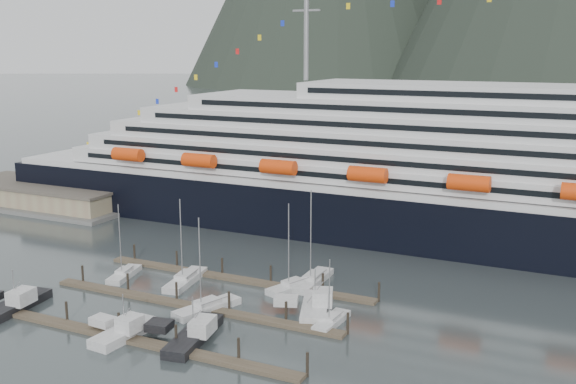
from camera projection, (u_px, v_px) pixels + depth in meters
name	position (u px, v px, depth m)	size (l,w,h in m)	color
ground	(208.00, 321.00, 92.82)	(1600.00, 1600.00, 0.00)	#414B4C
cruise_ship	(500.00, 183.00, 126.01)	(210.00, 30.40, 50.30)	black
warehouse	(45.00, 197.00, 159.86)	(46.00, 20.00, 5.80)	#595956
dock_near	(133.00, 339.00, 86.07)	(48.18, 2.28, 3.20)	#4B3F30
dock_mid	(190.00, 305.00, 97.53)	(48.18, 2.28, 3.20)	#4B3F30
dock_far	(235.00, 278.00, 108.99)	(48.18, 2.28, 3.20)	#4B3F30
sailboat_a	(124.00, 275.00, 110.29)	(4.42, 8.90, 12.89)	#B3B3B3
sailboat_b	(186.00, 280.00, 107.60)	(4.72, 11.51, 14.55)	#B3B3B3
sailboat_c	(207.00, 308.00, 96.06)	(6.18, 10.90, 14.48)	#B3B3B3
sailboat_f	(293.00, 287.00, 104.59)	(5.81, 9.76, 14.39)	#B3B3B3
sailboat_g	(313.00, 281.00, 107.33)	(3.23, 11.54, 15.98)	#B3B3B3
sailboat_h	(331.00, 322.00, 91.45)	(2.71, 8.00, 9.82)	#B3B3B3
trawler_a	(14.00, 304.00, 96.49)	(9.01, 12.43, 6.65)	black
trawler_b	(124.00, 331.00, 87.32)	(7.81, 10.24, 6.48)	#B3B3B3
trawler_c	(193.00, 334.00, 86.40)	(9.34, 13.07, 6.45)	black
trawler_e	(314.00, 306.00, 95.63)	(9.40, 11.44, 7.06)	#B3B3B3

